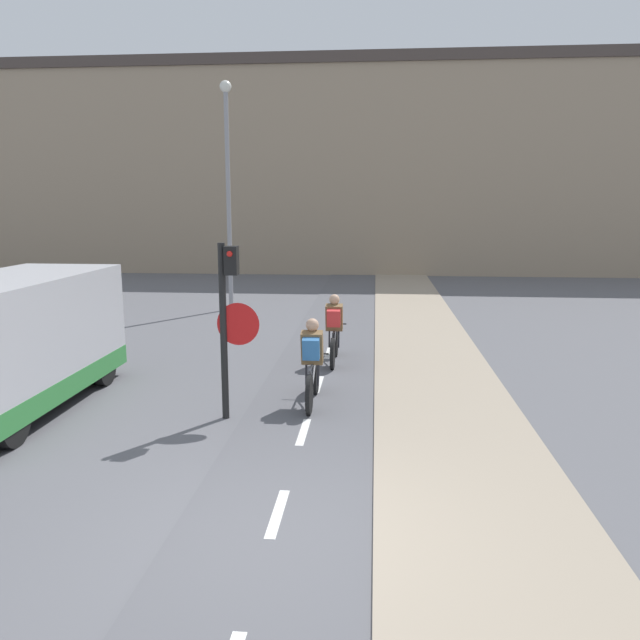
{
  "coord_description": "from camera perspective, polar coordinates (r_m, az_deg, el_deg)",
  "views": [
    {
      "loc": [
        1.03,
        -5.81,
        3.4
      ],
      "look_at": [
        0.0,
        5.82,
        1.2
      ],
      "focal_mm": 35.0,
      "sensor_mm": 36.0,
      "label": 1
    }
  ],
  "objects": [
    {
      "name": "van",
      "position": [
        11.4,
        -26.49,
        -2.14
      ],
      "size": [
        1.95,
        4.71,
        2.22
      ],
      "color": "#B7B7BC",
      "rests_on": "ground_plane"
    },
    {
      "name": "sidewalk_strip",
      "position": [
        6.83,
        15.6,
        -19.36
      ],
      "size": [
        2.4,
        60.0,
        0.05
      ],
      "color": "gray",
      "rests_on": "ground_plane"
    },
    {
      "name": "cyclist_far",
      "position": [
        13.28,
        1.31,
        -1.0
      ],
      "size": [
        0.46,
        1.79,
        1.5
      ],
      "color": "black",
      "rests_on": "ground_plane"
    },
    {
      "name": "ground_plane",
      "position": [
        6.81,
        -4.58,
        -19.31
      ],
      "size": [
        120.0,
        120.0,
        0.0
      ],
      "primitive_type": "plane",
      "color": "#5B5B60"
    },
    {
      "name": "building_row_background",
      "position": [
        32.18,
        3.31,
        13.62
      ],
      "size": [
        60.0,
        5.2,
        10.12
      ],
      "color": "gray",
      "rests_on": "ground_plane"
    },
    {
      "name": "bike_lane",
      "position": [
        6.81,
        -4.57,
        -19.21
      ],
      "size": [
        2.11,
        60.0,
        0.02
      ],
      "color": "#56565B",
      "rests_on": "ground_plane"
    },
    {
      "name": "street_lamp_far",
      "position": [
        20.16,
        -8.43,
        13.1
      ],
      "size": [
        0.36,
        0.36,
        7.06
      ],
      "color": "gray",
      "rests_on": "ground_plane"
    },
    {
      "name": "traffic_light_pole",
      "position": [
        9.78,
        -8.36,
        0.84
      ],
      "size": [
        0.67,
        0.25,
        2.8
      ],
      "color": "black",
      "rests_on": "ground_plane"
    },
    {
      "name": "cyclist_near",
      "position": [
        10.56,
        -0.69,
        -4.07
      ],
      "size": [
        0.46,
        1.79,
        1.5
      ],
      "color": "black",
      "rests_on": "ground_plane"
    }
  ]
}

